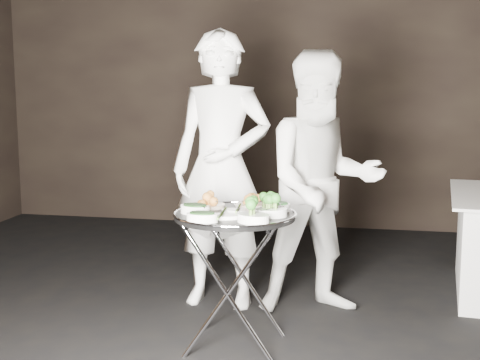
% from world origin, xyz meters
% --- Properties ---
extents(wall_back, '(6.00, 0.05, 3.00)m').
position_xyz_m(wall_back, '(0.00, 3.52, 1.50)').
color(wall_back, black).
rests_on(wall_back, floor).
extents(tray_stand, '(0.52, 0.44, 0.77)m').
position_xyz_m(tray_stand, '(0.14, 0.27, 0.43)').
color(tray_stand, silver).
rests_on(tray_stand, floor).
extents(serving_tray, '(0.69, 0.69, 0.04)m').
position_xyz_m(serving_tray, '(0.14, 0.27, 0.77)').
color(serving_tray, black).
rests_on(serving_tray, tray_stand).
extents(potato_plate_a, '(0.20, 0.20, 0.07)m').
position_xyz_m(potato_plate_a, '(-0.06, 0.42, 0.82)').
color(potato_plate_a, beige).
rests_on(potato_plate_a, serving_tray).
extents(potato_plate_b, '(0.19, 0.19, 0.07)m').
position_xyz_m(potato_plate_b, '(0.19, 0.49, 0.81)').
color(potato_plate_b, beige).
rests_on(potato_plate_b, serving_tray).
extents(greens_bowl, '(0.11, 0.11, 0.07)m').
position_xyz_m(greens_bowl, '(0.37, 0.38, 0.81)').
color(greens_bowl, white).
rests_on(greens_bowl, serving_tray).
extents(asparagus_plate_a, '(0.20, 0.12, 0.04)m').
position_xyz_m(asparagus_plate_a, '(0.15, 0.29, 0.80)').
color(asparagus_plate_a, white).
rests_on(asparagus_plate_a, serving_tray).
extents(asparagus_plate_b, '(0.20, 0.12, 0.04)m').
position_xyz_m(asparagus_plate_b, '(0.09, 0.13, 0.80)').
color(asparagus_plate_b, white).
rests_on(asparagus_plate_b, serving_tray).
extents(spinach_bowl_a, '(0.20, 0.16, 0.07)m').
position_xyz_m(spinach_bowl_a, '(-0.08, 0.22, 0.82)').
color(spinach_bowl_a, white).
rests_on(spinach_bowl_a, serving_tray).
extents(spinach_bowl_b, '(0.17, 0.11, 0.07)m').
position_xyz_m(spinach_bowl_b, '(0.01, 0.02, 0.82)').
color(spinach_bowl_b, white).
rests_on(spinach_bowl_b, serving_tray).
extents(broccoli_bowl_a, '(0.22, 0.19, 0.08)m').
position_xyz_m(broccoli_bowl_a, '(0.35, 0.22, 0.82)').
color(broccoli_bowl_a, white).
rests_on(broccoli_bowl_a, serving_tray).
extents(broccoli_bowl_b, '(0.22, 0.20, 0.08)m').
position_xyz_m(broccoli_bowl_b, '(0.28, 0.05, 0.82)').
color(broccoli_bowl_b, white).
rests_on(broccoli_bowl_b, serving_tray).
extents(serving_utensils, '(0.57, 0.42, 0.01)m').
position_xyz_m(serving_utensils, '(0.15, 0.34, 0.83)').
color(serving_utensils, silver).
rests_on(serving_utensils, serving_tray).
extents(waiter_left, '(0.70, 0.49, 1.85)m').
position_xyz_m(waiter_left, '(-0.11, 0.99, 0.93)').
color(waiter_left, white).
rests_on(waiter_left, floor).
extents(waiter_right, '(1.00, 0.89, 1.71)m').
position_xyz_m(waiter_right, '(0.57, 0.97, 0.86)').
color(waiter_right, white).
rests_on(waiter_right, floor).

